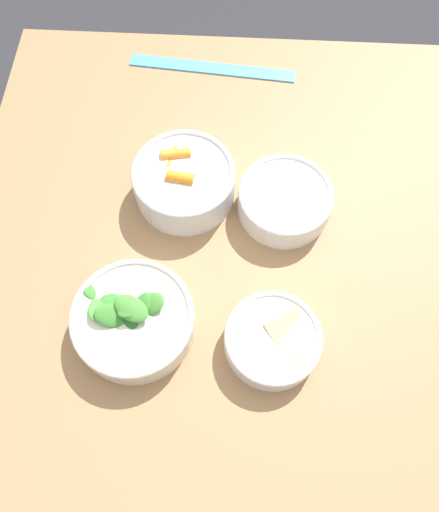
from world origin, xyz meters
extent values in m
plane|color=#2D2D33|center=(0.00, 0.00, 0.00)|extent=(10.00, 10.00, 0.00)
cube|color=#99724C|center=(0.00, 0.00, 0.72)|extent=(0.98, 0.96, 0.03)
cube|color=olive|center=(-0.43, 0.42, 0.35)|extent=(0.06, 0.06, 0.71)
cube|color=olive|center=(0.43, 0.42, 0.35)|extent=(0.06, 0.06, 0.71)
cylinder|color=silver|center=(-0.13, 0.11, 0.77)|extent=(0.17, 0.17, 0.06)
torus|color=silver|center=(-0.13, 0.11, 0.80)|extent=(0.17, 0.17, 0.01)
cylinder|color=orange|center=(-0.17, 0.11, 0.78)|extent=(0.06, 0.03, 0.02)
cylinder|color=orange|center=(-0.13, 0.13, 0.78)|extent=(0.06, 0.02, 0.02)
cylinder|color=orange|center=(-0.11, 0.15, 0.79)|extent=(0.03, 0.05, 0.02)
cylinder|color=orange|center=(-0.15, 0.14, 0.79)|extent=(0.03, 0.05, 0.02)
cylinder|color=orange|center=(-0.14, 0.15, 0.80)|extent=(0.05, 0.02, 0.02)
cylinder|color=orange|center=(-0.13, 0.10, 0.80)|extent=(0.05, 0.02, 0.02)
cylinder|color=silver|center=(-0.18, -0.13, 0.76)|extent=(0.18, 0.18, 0.05)
torus|color=silver|center=(-0.18, -0.13, 0.78)|extent=(0.18, 0.18, 0.01)
ellipsoid|color=#2D7028|center=(-0.18, -0.12, 0.79)|extent=(0.05, 0.05, 0.03)
ellipsoid|color=#3D8433|center=(-0.20, -0.13, 0.78)|extent=(0.04, 0.05, 0.03)
ellipsoid|color=#235B23|center=(-0.18, -0.13, 0.79)|extent=(0.04, 0.04, 0.03)
ellipsoid|color=#4C933D|center=(-0.16, -0.11, 0.78)|extent=(0.06, 0.05, 0.04)
ellipsoid|color=#4C933D|center=(-0.18, -0.12, 0.80)|extent=(0.06, 0.06, 0.03)
ellipsoid|color=#3D8433|center=(-0.23, -0.09, 0.77)|extent=(0.06, 0.05, 0.05)
ellipsoid|color=#4C933D|center=(-0.23, -0.11, 0.78)|extent=(0.05, 0.06, 0.04)
ellipsoid|color=#3D8433|center=(-0.21, -0.13, 0.79)|extent=(0.06, 0.04, 0.04)
ellipsoid|color=#3D8433|center=(-0.17, -0.11, 0.78)|extent=(0.05, 0.05, 0.03)
ellipsoid|color=#3D8433|center=(-0.22, -0.11, 0.78)|extent=(0.05, 0.03, 0.02)
ellipsoid|color=#4C933D|center=(-0.15, -0.08, 0.77)|extent=(0.04, 0.03, 0.02)
cylinder|color=white|center=(0.04, 0.09, 0.76)|extent=(0.15, 0.15, 0.05)
torus|color=white|center=(0.04, 0.09, 0.78)|extent=(0.15, 0.15, 0.01)
cylinder|color=#936042|center=(0.04, 0.09, 0.75)|extent=(0.14, 0.14, 0.03)
ellipsoid|color=#8E5B3D|center=(0.06, 0.05, 0.77)|extent=(0.01, 0.01, 0.01)
ellipsoid|color=#A36B4C|center=(0.02, 0.07, 0.77)|extent=(0.01, 0.01, 0.01)
ellipsoid|color=#AD7551|center=(0.03, 0.04, 0.77)|extent=(0.01, 0.01, 0.01)
ellipsoid|color=#8E5B3D|center=(0.08, 0.08, 0.77)|extent=(0.01, 0.01, 0.01)
ellipsoid|color=#AD7551|center=(0.01, 0.10, 0.77)|extent=(0.01, 0.01, 0.01)
ellipsoid|color=#AD7551|center=(0.01, 0.13, 0.77)|extent=(0.01, 0.01, 0.01)
ellipsoid|color=#A36B4C|center=(0.10, 0.11, 0.77)|extent=(0.01, 0.01, 0.01)
ellipsoid|color=#AD7551|center=(0.09, 0.10, 0.77)|extent=(0.01, 0.01, 0.01)
cylinder|color=tan|center=(0.06, 0.10, 0.77)|extent=(0.03, 0.03, 0.01)
cylinder|color=#E0A88E|center=(0.00, 0.11, 0.78)|extent=(0.03, 0.03, 0.01)
cylinder|color=beige|center=(-0.01, 0.08, 0.78)|extent=(0.03, 0.03, 0.01)
cylinder|color=#E0A88E|center=(0.02, 0.14, 0.78)|extent=(0.03, 0.03, 0.01)
cylinder|color=white|center=(0.02, -0.14, 0.76)|extent=(0.14, 0.14, 0.04)
torus|color=white|center=(0.02, -0.14, 0.78)|extent=(0.14, 0.14, 0.01)
cube|color=tan|center=(0.03, -0.13, 0.76)|extent=(0.07, 0.07, 0.01)
cube|color=tan|center=(0.06, -0.12, 0.77)|extent=(0.06, 0.06, 0.02)
cube|color=tan|center=(0.03, -0.16, 0.77)|extent=(0.07, 0.06, 0.01)
cube|color=tan|center=(0.05, -0.13, 0.77)|extent=(0.08, 0.08, 0.02)
cube|color=#4C99E0|center=(-0.10, 0.39, 0.74)|extent=(0.32, 0.06, 0.00)
camera|label=1|loc=(-0.04, -0.33, 1.47)|focal=35.00mm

